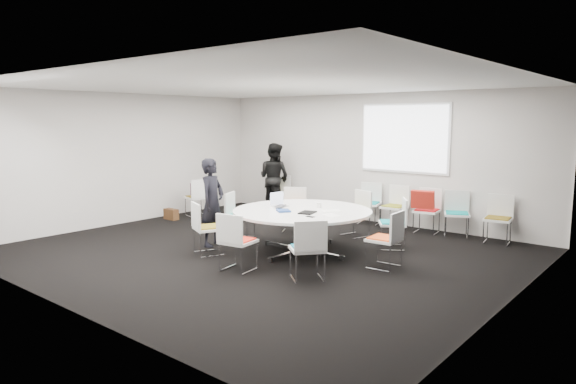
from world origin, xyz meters
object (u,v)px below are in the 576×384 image
Objects in this scene: chair_back_c at (427,219)px; chair_ring_h at (307,261)px; chair_ring_a at (384,250)px; person_main at (212,202)px; cup at (319,205)px; conference_table at (302,220)px; chair_back_b at (394,215)px; chair_back_d at (456,223)px; brown_bag at (171,214)px; chair_ring_b at (393,233)px; chair_person_back at (279,200)px; chair_ring_e at (240,225)px; chair_ring_c at (355,222)px; chair_ring_f at (208,238)px; chair_ring_g at (238,253)px; person_back at (274,178)px; chair_ring_d at (293,218)px; laptop at (283,207)px; maroon_bag at (197,190)px; chair_spare_left at (197,205)px; chair_back_e at (497,228)px; chair_back_a at (369,211)px.

chair_ring_h is at bearing 82.64° from chair_back_c.
chair_ring_a is 3.19m from person_main.
cup is (-1.46, 0.31, 0.50)m from chair_ring_a.
conference_table is 2.65× the size of chair_back_b.
chair_back_d is 6.13m from brown_bag.
chair_person_back is at bearing 33.70° from chair_ring_b.
chair_ring_e is at bearing -167.50° from cup.
chair_ring_c is 2.22m from chair_ring_e.
chair_ring_g is at bearing 6.41° from chair_ring_f.
chair_ring_c is at bearing 13.82° from chair_back_d.
chair_ring_a is at bearing 145.68° from person_back.
laptop is at bearing 93.02° from chair_ring_d.
chair_back_b is at bearing -43.24° from person_main.
chair_back_d is at bearing -125.27° from chair_ring_c.
chair_ring_e is at bearing -23.10° from maroon_bag.
chair_back_b is at bearing 123.77° from chair_ring_e.
chair_spare_left is (-5.48, -1.76, 0.00)m from chair_back_d.
chair_ring_h is 4.16m from chair_back_e.
person_main is at bearing 48.77° from chair_ring_d.
chair_spare_left is at bearing 11.11° from chair_back_a.
chair_back_b is (0.64, -0.04, 0.00)m from chair_back_a.
chair_ring_b is 1.00× the size of chair_person_back.
person_back reaches higher than conference_table.
chair_person_back is (-1.76, 1.61, 0.00)m from chair_ring_d.
chair_ring_c is 1.00× the size of chair_back_e.
chair_back_d is (2.70, 3.91, 0.00)m from chair_ring_f.
chair_back_e is at bearing 153.77° from chair_back_d.
chair_spare_left is at bearing 22.58° from chair_back_b.
brown_bag is (-5.64, -2.39, -0.16)m from chair_back_d.
person_main reaches higher than chair_ring_e.
chair_ring_h reaches higher than laptop.
chair_ring_f is at bearing 152.98° from chair_ring_g.
maroon_bag is at bearing 11.69° from chair_back_c.
chair_ring_d is 2.13m from chair_back_b.
chair_person_back is 0.52× the size of person_back.
chair_ring_a is 2.21m from chair_ring_g.
chair_back_b is at bearing -22.63° from chair_back_d.
chair_ring_h is at bearing 143.61° from chair_ring_b.
conference_table is 1.63m from chair_ring_d.
chair_back_a is 1.00× the size of chair_back_c.
chair_back_e is at bearing 20.24° from brown_bag.
chair_ring_h reaches higher than maroon_bag.
chair_back_b reaches higher than maroon_bag.
chair_ring_c is 1.26m from chair_back_a.
chair_ring_f is at bearing -37.64° from maroon_bag.
chair_back_d reaches higher than maroon_bag.
person_main is (-2.59, -1.84, 0.50)m from chair_ring_b.
chair_back_b is 3.88m from person_main.
chair_ring_b is 2.02m from chair_back_e.
cup is at bearing 85.68° from chair_back_b.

